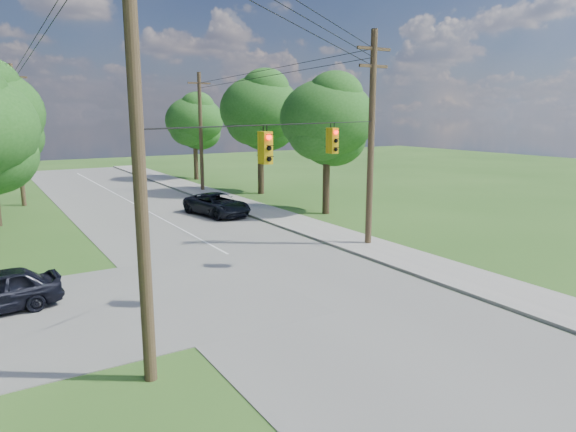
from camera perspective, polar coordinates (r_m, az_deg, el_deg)
ground at (r=15.39m, az=2.61°, el=-13.93°), size 140.00×140.00×0.00m
main_road at (r=20.30m, az=-0.66°, el=-7.52°), size 10.00×100.00×0.03m
sidewalk_east at (r=24.26m, az=13.10°, el=-4.56°), size 2.60×100.00×0.12m
pole_sw at (r=12.34m, az=-16.45°, el=9.34°), size 2.00×0.32×12.00m
pole_ne at (r=25.73m, az=9.23°, el=8.70°), size 2.00×0.32×10.50m
pole_north_e at (r=44.78m, az=-9.67°, el=9.27°), size 2.00×0.32×10.00m
pole_north_w at (r=41.62m, az=-27.88°, el=8.01°), size 2.00×0.32×10.00m
power_lines at (r=25.01m, az=-9.82°, el=17.07°), size 13.93×29.62×4.93m
traffic_signals at (r=19.06m, az=1.65°, el=8.09°), size 4.91×3.27×1.05m
tree_e_near at (r=33.92m, az=4.37°, el=10.71°), size 6.20×6.20×8.81m
tree_e_mid at (r=42.67m, az=-3.11°, el=11.71°), size 6.60×6.60×9.64m
tree_e_far at (r=53.16m, az=-10.35°, el=10.38°), size 5.80×5.80×8.32m
car_main_north at (r=33.95m, az=-7.89°, el=1.30°), size 3.36×5.54×1.44m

